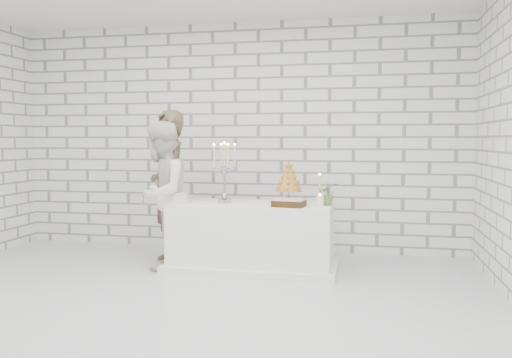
# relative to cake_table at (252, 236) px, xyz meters

# --- Properties ---
(ground) EXTENTS (6.00, 5.00, 0.01)m
(ground) POSITION_rel_cake_table_xyz_m (-0.45, -1.44, -0.38)
(ground) COLOR silver
(ground) RESTS_ON ground
(wall_back) EXTENTS (6.00, 0.01, 3.00)m
(wall_back) POSITION_rel_cake_table_xyz_m (-0.45, 1.06, 1.12)
(wall_back) COLOR white
(wall_back) RESTS_ON ground
(cake_table) EXTENTS (1.80, 0.80, 0.75)m
(cake_table) POSITION_rel_cake_table_xyz_m (0.00, 0.00, 0.00)
(cake_table) COLOR white
(cake_table) RESTS_ON ground
(groom) EXTENTS (0.74, 0.79, 1.82)m
(groom) POSITION_rel_cake_table_xyz_m (-1.04, 0.12, 0.53)
(groom) COLOR #3C3120
(groom) RESTS_ON ground
(bride) EXTENTS (0.65, 0.83, 1.68)m
(bride) POSITION_rel_cake_table_xyz_m (-1.03, -0.14, 0.46)
(bride) COLOR white
(bride) RESTS_ON ground
(candelabra) EXTENTS (0.34, 0.34, 0.70)m
(candelabra) POSITION_rel_cake_table_xyz_m (-0.32, -0.01, 0.72)
(candelabra) COLOR #9B9BA5
(candelabra) RESTS_ON cake_table
(croquembouche) EXTENTS (0.39, 0.39, 0.48)m
(croquembouche) POSITION_rel_cake_table_xyz_m (0.41, 0.08, 0.61)
(croquembouche) COLOR #A36923
(croquembouche) RESTS_ON cake_table
(chocolate_cake) EXTENTS (0.36, 0.29, 0.08)m
(chocolate_cake) POSITION_rel_cake_table_xyz_m (0.45, -0.20, 0.42)
(chocolate_cake) COLOR black
(chocolate_cake) RESTS_ON cake_table
(pillar_candle) EXTENTS (0.10, 0.10, 0.12)m
(pillar_candle) POSITION_rel_cake_table_xyz_m (0.78, -0.13, 0.44)
(pillar_candle) COLOR white
(pillar_candle) RESTS_ON cake_table
(extra_taper) EXTENTS (0.07, 0.07, 0.32)m
(extra_taper) POSITION_rel_cake_table_xyz_m (0.75, 0.13, 0.54)
(extra_taper) COLOR beige
(extra_taper) RESTS_ON cake_table
(flowers) EXTENTS (0.25, 0.23, 0.25)m
(flowers) POSITION_rel_cake_table_xyz_m (0.85, 0.01, 0.50)
(flowers) COLOR #3A652C
(flowers) RESTS_ON cake_table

